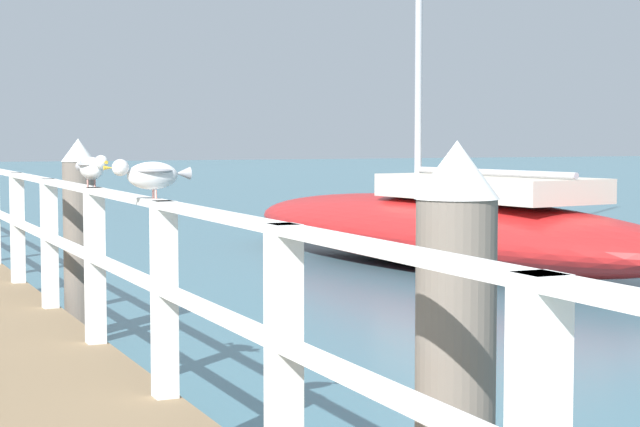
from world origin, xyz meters
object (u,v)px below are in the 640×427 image
at_px(dock_piling_far, 80,237).
at_px(boat_3, 440,226).
at_px(dock_piling_near, 455,388).
at_px(seagull_foreground, 151,174).
at_px(seagull_background, 92,167).

xyz_separation_m(dock_piling_far, boat_3, (5.56, 3.27, -0.34)).
distance_m(dock_piling_near, seagull_foreground, 2.61).
bearing_deg(dock_piling_near, dock_piling_far, 90.00).
bearing_deg(dock_piling_near, seagull_background, 95.43).
distance_m(dock_piling_near, boat_3, 11.03).
relative_size(dock_piling_far, boat_3, 0.16).
distance_m(seagull_background, boat_3, 8.19).
relative_size(seagull_foreground, seagull_background, 1.00).
height_order(seagull_background, boat_3, boat_3).
bearing_deg(seagull_background, dock_piling_far, -107.88).
xyz_separation_m(seagull_foreground, boat_3, (5.95, 7.03, -1.01)).
bearing_deg(boat_3, seagull_background, -145.19).
height_order(dock_piling_far, boat_3, boat_3).
xyz_separation_m(dock_piling_near, dock_piling_far, (0.00, 6.26, 0.00)).
xyz_separation_m(dock_piling_near, seagull_foreground, (-0.39, 2.49, 0.67)).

